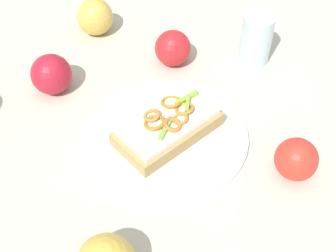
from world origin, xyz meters
name	(u,v)px	position (x,y,z in m)	size (l,w,h in m)	color
ground_plane	(168,138)	(0.00, 0.00, 0.00)	(2.00, 2.00, 0.00)	beige
plate	(168,136)	(0.00, 0.00, 0.01)	(0.27, 0.27, 0.01)	white
sandwich	(168,126)	(0.00, 0.00, 0.03)	(0.18, 0.19, 0.05)	tan
apple_1	(95,17)	(0.20, -0.27, 0.04)	(0.08, 0.08, 0.08)	gold
apple_2	(173,48)	(0.02, -0.20, 0.04)	(0.07, 0.07, 0.07)	red
apple_3	(296,159)	(-0.21, 0.04, 0.03)	(0.07, 0.07, 0.07)	red
apple_5	(51,74)	(0.23, -0.09, 0.04)	(0.07, 0.07, 0.07)	#B01B2B
drinking_glass	(256,39)	(-0.14, -0.23, 0.05)	(0.06, 0.06, 0.10)	silver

